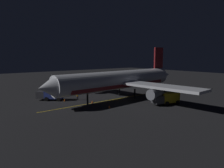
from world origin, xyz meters
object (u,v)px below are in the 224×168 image
traffic_cone_near_left (109,107)px  traffic_cone_under_wing (65,100)px  ground_crew_worker (77,96)px  traffic_cone_near_right (92,102)px  baggage_truck (51,95)px  catering_truck (166,99)px  airliner (121,81)px

traffic_cone_near_left → traffic_cone_under_wing: bearing=18.5°
ground_crew_worker → traffic_cone_near_right: size_ratio=3.16×
baggage_truck → traffic_cone_near_right: 9.70m
baggage_truck → traffic_cone_under_wing: (-2.85, -1.74, -0.95)m
ground_crew_worker → traffic_cone_near_left: size_ratio=3.16×
ground_crew_worker → traffic_cone_under_wing: bearing=79.4°
baggage_truck → catering_truck: baggage_truck is taller
traffic_cone_under_wing → traffic_cone_near_left: bearing=-161.5°
ground_crew_worker → traffic_cone_under_wing: size_ratio=3.16×
catering_truck → ground_crew_worker: 18.88m
catering_truck → ground_crew_worker: bearing=37.8°
traffic_cone_near_right → traffic_cone_under_wing: bearing=34.8°
airliner → ground_crew_worker: airliner is taller
ground_crew_worker → traffic_cone_near_right: ground_crew_worker is taller
catering_truck → traffic_cone_near_right: size_ratio=10.66×
airliner → ground_crew_worker: (4.47, 8.68, -3.18)m
airliner → catering_truck: bearing=-164.6°
catering_truck → traffic_cone_near_right: 14.93m
catering_truck → traffic_cone_near_left: 11.79m
airliner → traffic_cone_near_right: bearing=91.4°
baggage_truck → ground_crew_worker: size_ratio=3.13×
traffic_cone_near_right → ground_crew_worker: bearing=9.4°
baggage_truck → traffic_cone_near_right: baggage_truck is taller
airliner → ground_crew_worker: bearing=62.7°
baggage_truck → catering_truck: 24.41m
baggage_truck → catering_truck: (-18.31, -16.14, -0.02)m
airliner → traffic_cone_near_right: airliner is taller
baggage_truck → traffic_cone_near_left: 14.70m
ground_crew_worker → traffic_cone_near_right: 4.76m
ground_crew_worker → airliner: bearing=-117.3°
traffic_cone_near_right → traffic_cone_under_wing: size_ratio=1.00×
airliner → catering_truck: size_ratio=6.70×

